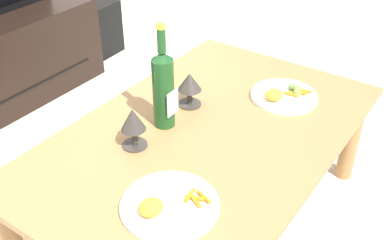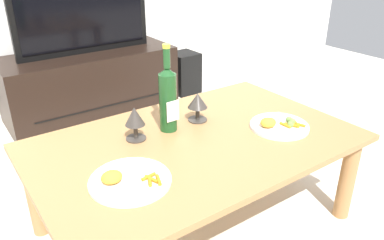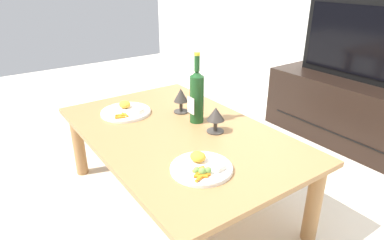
{
  "view_description": "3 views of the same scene",
  "coord_description": "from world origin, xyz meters",
  "px_view_note": "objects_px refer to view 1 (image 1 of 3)",
  "views": [
    {
      "loc": [
        -1.1,
        -0.71,
        1.35
      ],
      "look_at": [
        -0.05,
        0.02,
        0.49
      ],
      "focal_mm": 44.33,
      "sensor_mm": 36.0,
      "label": 1
    },
    {
      "loc": [
        -0.8,
        -1.1,
        1.16
      ],
      "look_at": [
        0.0,
        0.03,
        0.5
      ],
      "focal_mm": 35.61,
      "sensor_mm": 36.0,
      "label": 2
    },
    {
      "loc": [
        1.28,
        -0.81,
        1.16
      ],
      "look_at": [
        0.05,
        0.05,
        0.49
      ],
      "focal_mm": 31.43,
      "sensor_mm": 36.0,
      "label": 3
    }
  ],
  "objects_px": {
    "goblet_right": "(190,84)",
    "dinner_plate_right": "(284,95)",
    "wine_bottle": "(163,87)",
    "dinner_plate_left": "(168,204)",
    "dining_table": "(205,146)",
    "goblet_left": "(133,122)",
    "floor_speaker": "(99,27)"
  },
  "relations": [
    {
      "from": "goblet_right",
      "to": "dinner_plate_right",
      "type": "distance_m",
      "value": 0.37
    },
    {
      "from": "wine_bottle",
      "to": "goblet_right",
      "type": "height_order",
      "value": "wine_bottle"
    },
    {
      "from": "dinner_plate_left",
      "to": "dining_table",
      "type": "bearing_deg",
      "value": 17.97
    },
    {
      "from": "dining_table",
      "to": "dinner_plate_right",
      "type": "distance_m",
      "value": 0.38
    },
    {
      "from": "wine_bottle",
      "to": "dinner_plate_right",
      "type": "xyz_separation_m",
      "value": [
        0.4,
        -0.26,
        -0.14
      ]
    },
    {
      "from": "wine_bottle",
      "to": "dinner_plate_left",
      "type": "height_order",
      "value": "wine_bottle"
    },
    {
      "from": "dining_table",
      "to": "wine_bottle",
      "type": "xyz_separation_m",
      "value": [
        -0.04,
        0.14,
        0.21
      ]
    },
    {
      "from": "goblet_left",
      "to": "goblet_right",
      "type": "relative_size",
      "value": 1.08
    },
    {
      "from": "dining_table",
      "to": "goblet_right",
      "type": "bearing_deg",
      "value": 52.02
    },
    {
      "from": "wine_bottle",
      "to": "dinner_plate_right",
      "type": "bearing_deg",
      "value": -33.24
    },
    {
      "from": "wine_bottle",
      "to": "dinner_plate_left",
      "type": "distance_m",
      "value": 0.43
    },
    {
      "from": "floor_speaker",
      "to": "goblet_right",
      "type": "height_order",
      "value": "goblet_right"
    },
    {
      "from": "goblet_left",
      "to": "dinner_plate_right",
      "type": "height_order",
      "value": "goblet_left"
    },
    {
      "from": "dinner_plate_right",
      "to": "floor_speaker",
      "type": "bearing_deg",
      "value": 70.58
    },
    {
      "from": "floor_speaker",
      "to": "wine_bottle",
      "type": "bearing_deg",
      "value": -128.87
    },
    {
      "from": "goblet_right",
      "to": "dining_table",
      "type": "bearing_deg",
      "value": -127.98
    },
    {
      "from": "dinner_plate_right",
      "to": "goblet_left",
      "type": "bearing_deg",
      "value": 154.48
    },
    {
      "from": "floor_speaker",
      "to": "goblet_left",
      "type": "bearing_deg",
      "value": -133.22
    },
    {
      "from": "wine_bottle",
      "to": "dinner_plate_left",
      "type": "relative_size",
      "value": 1.34
    },
    {
      "from": "dinner_plate_left",
      "to": "dinner_plate_right",
      "type": "relative_size",
      "value": 1.09
    },
    {
      "from": "goblet_left",
      "to": "floor_speaker",
      "type": "bearing_deg",
      "value": 49.11
    },
    {
      "from": "dining_table",
      "to": "goblet_right",
      "type": "height_order",
      "value": "goblet_right"
    },
    {
      "from": "wine_bottle",
      "to": "goblet_right",
      "type": "xyz_separation_m",
      "value": [
        0.15,
        0.0,
        -0.06
      ]
    },
    {
      "from": "floor_speaker",
      "to": "goblet_left",
      "type": "distance_m",
      "value": 1.7
    },
    {
      "from": "floor_speaker",
      "to": "dinner_plate_left",
      "type": "bearing_deg",
      "value": -131.83
    },
    {
      "from": "dinner_plate_left",
      "to": "dinner_plate_right",
      "type": "xyz_separation_m",
      "value": [
        0.72,
        -0.0,
        0.0
      ]
    },
    {
      "from": "floor_speaker",
      "to": "dinner_plate_left",
      "type": "relative_size",
      "value": 1.21
    },
    {
      "from": "goblet_left",
      "to": "goblet_right",
      "type": "height_order",
      "value": "goblet_left"
    },
    {
      "from": "floor_speaker",
      "to": "dinner_plate_right",
      "type": "relative_size",
      "value": 1.33
    },
    {
      "from": "floor_speaker",
      "to": "dinner_plate_left",
      "type": "xyz_separation_m",
      "value": [
        -1.25,
        -1.52,
        0.27
      ]
    },
    {
      "from": "dining_table",
      "to": "floor_speaker",
      "type": "relative_size",
      "value": 3.87
    },
    {
      "from": "dinner_plate_left",
      "to": "goblet_right",
      "type": "bearing_deg",
      "value": 28.97
    }
  ]
}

